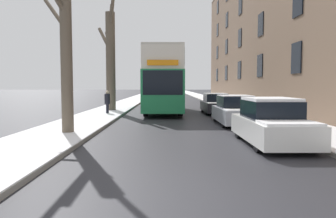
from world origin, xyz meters
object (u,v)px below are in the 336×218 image
parked_car_0 (271,123)px  parked_car_1 (235,111)px  bare_tree_left_0 (65,40)px  bare_tree_left_1 (110,57)px  pedestrian_left_sidewalk (107,102)px  parked_car_2 (216,104)px  double_decker_bus (163,78)px

parked_car_0 → parked_car_1: (0.00, 5.74, -0.03)m
bare_tree_left_0 → parked_car_0: bare_tree_left_0 is taller
parked_car_1 → parked_car_0: bearing=-90.0°
bare_tree_left_1 → parked_car_0: 16.29m
bare_tree_left_1 → pedestrian_left_sidewalk: size_ratio=5.18×
parked_car_2 → pedestrian_left_sidewalk: pedestrian_left_sidewalk is taller
bare_tree_left_1 → parked_car_2: (7.75, -1.57, -3.44)m
bare_tree_left_0 → double_decker_bus: size_ratio=0.67×
parked_car_0 → parked_car_2: bearing=90.0°
parked_car_1 → double_decker_bus: bearing=116.0°
parked_car_1 → bare_tree_left_1: bearing=133.4°
double_decker_bus → parked_car_0: (3.74, -13.39, -1.83)m
parked_car_2 → parked_car_0: bearing=-90.0°
parked_car_2 → pedestrian_left_sidewalk: (-7.44, -1.64, 0.24)m
bare_tree_left_1 → parked_car_1: bare_tree_left_1 is taller
bare_tree_left_1 → parked_car_2: 8.62m
pedestrian_left_sidewalk → parked_car_0: bearing=-159.2°
bare_tree_left_0 → parked_car_1: bare_tree_left_0 is taller
parked_car_2 → pedestrian_left_sidewalk: bearing=-167.6°
bare_tree_left_0 → double_decker_bus: (3.73, 11.46, -1.20)m
bare_tree_left_0 → double_decker_bus: bare_tree_left_0 is taller
bare_tree_left_1 → parked_car_0: (7.75, -13.93, -3.39)m
bare_tree_left_0 → bare_tree_left_1: bare_tree_left_1 is taller
bare_tree_left_0 → double_decker_bus: 12.12m
bare_tree_left_0 → double_decker_bus: bearing=72.0°
bare_tree_left_1 → parked_car_0: size_ratio=1.95×
pedestrian_left_sidewalk → parked_car_2: bearing=-91.6°
parked_car_1 → pedestrian_left_sidewalk: 8.96m
parked_car_0 → pedestrian_left_sidewalk: pedestrian_left_sidewalk is taller
pedestrian_left_sidewalk → bare_tree_left_1: bearing=-8.6°
double_decker_bus → parked_car_2: double_decker_bus is taller
bare_tree_left_0 → parked_car_0: (7.47, -1.93, -3.02)m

